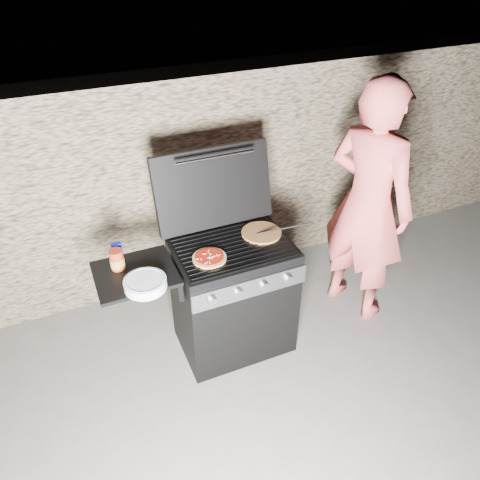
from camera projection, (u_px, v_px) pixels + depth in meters
name	position (u px, v px, depth m)	size (l,w,h in m)	color
ground	(234.00, 341.00, 3.67)	(50.00, 50.00, 0.00)	#615E5A
stone_wall	(185.00, 181.00, 3.94)	(8.00, 0.35, 1.80)	#89755B
gas_grill	(201.00, 307.00, 3.33)	(1.34, 0.79, 0.91)	black
pizza_topped	(209.00, 257.00, 3.02)	(0.22, 0.22, 0.02)	tan
pizza_plain	(261.00, 233.00, 3.27)	(0.28, 0.28, 0.01)	tan
sauce_jar	(117.00, 260.00, 2.93)	(0.09, 0.09, 0.14)	maroon
blue_carton	(117.00, 252.00, 3.00)	(0.06, 0.04, 0.13)	#0B11B4
plate_stack	(145.00, 284.00, 2.80)	(0.26, 0.26, 0.06)	silver
person	(368.00, 205.00, 3.49)	(0.71, 0.46, 1.93)	#D45050
tongs	(284.00, 229.00, 3.25)	(0.01, 0.01, 0.42)	black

